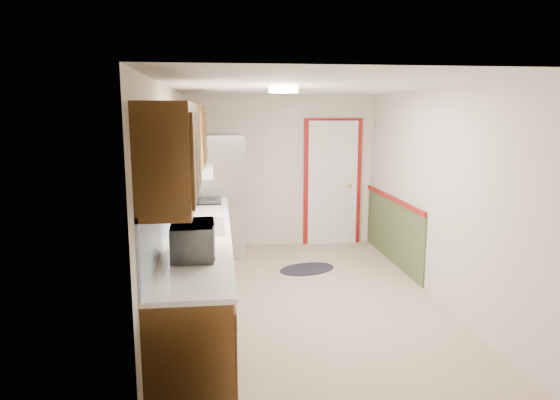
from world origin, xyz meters
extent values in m
cube|color=tan|center=(0.00, 0.00, 0.00)|extent=(3.20, 5.20, 0.12)
cube|color=white|center=(0.00, 0.00, 2.40)|extent=(3.20, 5.20, 0.12)
cube|color=beige|center=(0.00, 2.50, 1.20)|extent=(3.20, 0.10, 2.40)
cube|color=beige|center=(0.00, -2.50, 1.20)|extent=(3.20, 0.10, 2.40)
cube|color=beige|center=(-1.50, 0.00, 1.20)|extent=(0.10, 5.20, 2.40)
cube|color=beige|center=(1.50, 0.00, 1.20)|extent=(0.10, 5.20, 2.40)
cube|color=#3C230D|center=(-1.20, -0.30, 0.45)|extent=(0.60, 4.00, 0.90)
cube|color=silver|center=(-1.19, -0.30, 0.92)|extent=(0.63, 4.00, 0.04)
cube|color=#5D90E2|center=(-1.49, -0.30, 1.22)|extent=(0.02, 4.00, 0.55)
cube|color=#3C230D|center=(-1.32, -1.60, 1.83)|extent=(0.35, 1.40, 0.75)
cube|color=#3C230D|center=(-1.32, 1.10, 1.83)|extent=(0.35, 1.20, 0.75)
cube|color=white|center=(-1.49, -0.20, 1.62)|extent=(0.02, 1.00, 0.90)
cube|color=#B83F22|center=(-1.44, -0.20, 1.97)|extent=(0.05, 1.12, 0.24)
cube|color=#B7B7BC|center=(-1.19, -0.20, 0.95)|extent=(0.52, 0.82, 0.02)
cube|color=white|center=(-1.27, 1.15, 1.38)|extent=(0.45, 0.60, 0.15)
cube|color=maroon|center=(0.85, 2.47, 1.00)|extent=(0.94, 0.05, 2.08)
cube|color=white|center=(0.85, 2.44, 1.00)|extent=(0.80, 0.04, 2.00)
cube|color=#414E2C|center=(1.49, 1.35, 0.45)|extent=(0.02, 2.30, 0.90)
cube|color=maroon|center=(1.48, 1.35, 0.92)|extent=(0.04, 2.30, 0.06)
cylinder|color=#FFD88C|center=(-0.30, -0.20, 2.36)|extent=(0.30, 0.30, 0.06)
imported|color=white|center=(-1.20, -1.31, 1.12)|extent=(0.30, 0.53, 0.35)
cube|color=#B7B7BC|center=(-1.02, 1.99, 0.91)|extent=(0.84, 0.80, 1.81)
cylinder|color=black|center=(-1.27, 1.59, 0.82)|extent=(0.02, 0.02, 1.27)
ellipsoid|color=black|center=(0.20, 1.12, 0.01)|extent=(0.93, 0.76, 0.01)
cube|color=black|center=(-1.19, 1.33, 0.95)|extent=(0.48, 0.58, 0.02)
camera|label=1|loc=(-0.98, -5.38, 2.13)|focal=32.00mm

